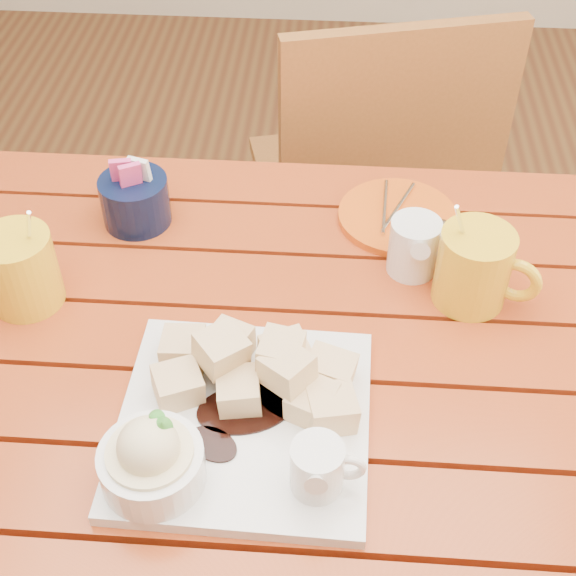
# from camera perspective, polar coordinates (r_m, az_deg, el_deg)

# --- Properties ---
(table) EXTENTS (1.20, 0.79, 0.75)m
(table) POSITION_cam_1_polar(r_m,az_deg,el_deg) (1.11, -2.04, -7.55)
(table) COLOR maroon
(table) RESTS_ON ground
(dessert_plate) EXTENTS (0.29, 0.29, 0.12)m
(dessert_plate) POSITION_cam_1_polar(r_m,az_deg,el_deg) (0.91, -4.22, -9.23)
(dessert_plate) COLOR white
(dessert_plate) RESTS_ON table
(coffee_mug_left) EXTENTS (0.13, 0.10, 0.16)m
(coffee_mug_left) POSITION_cam_1_polar(r_m,az_deg,el_deg) (1.10, -18.66, 1.26)
(coffee_mug_left) COLOR yellow
(coffee_mug_left) RESTS_ON table
(coffee_mug_right) EXTENTS (0.14, 0.10, 0.16)m
(coffee_mug_right) POSITION_cam_1_polar(r_m,az_deg,el_deg) (1.07, 13.23, 1.44)
(coffee_mug_right) COLOR yellow
(coffee_mug_right) RESTS_ON table
(cream_pitcher) EXTENTS (0.10, 0.08, 0.08)m
(cream_pitcher) POSITION_cam_1_polar(r_m,az_deg,el_deg) (1.11, 9.07, 3.00)
(cream_pitcher) COLOR white
(cream_pitcher) RESTS_ON table
(sugar_caddy) EXTENTS (0.10, 0.10, 0.11)m
(sugar_caddy) POSITION_cam_1_polar(r_m,az_deg,el_deg) (1.20, -10.82, 6.20)
(sugar_caddy) COLOR black
(sugar_caddy) RESTS_ON table
(orange_saucer) EXTENTS (0.18, 0.18, 0.02)m
(orange_saucer) POSITION_cam_1_polar(r_m,az_deg,el_deg) (1.22, 7.87, 5.06)
(orange_saucer) COLOR #D75412
(orange_saucer) RESTS_ON table
(chair_far) EXTENTS (0.53, 0.53, 0.91)m
(chair_far) POSITION_cam_1_polar(r_m,az_deg,el_deg) (1.69, 6.01, 7.31)
(chair_far) COLOR brown
(chair_far) RESTS_ON ground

